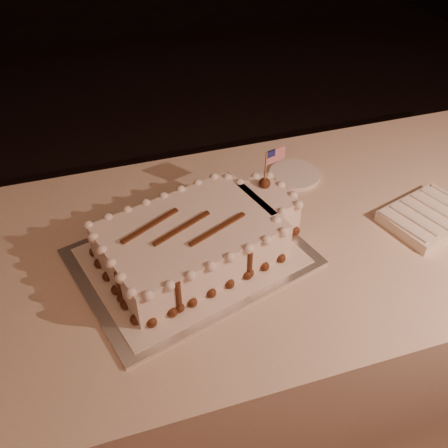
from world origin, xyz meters
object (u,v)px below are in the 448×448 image
object	(u,v)px
banquet_table	(222,338)
cake_board	(191,257)
side_plate	(294,175)
napkin_stack	(428,217)
sheet_cake	(200,236)

from	to	relation	value
banquet_table	cake_board	distance (m)	0.39
cake_board	side_plate	size ratio (longest dim) A/B	3.56
napkin_stack	side_plate	xyz separation A→B (m)	(-0.24, 0.28, -0.01)
banquet_table	sheet_cake	world-z (taller)	sheet_cake
sheet_cake	napkin_stack	distance (m)	0.58
banquet_table	napkin_stack	world-z (taller)	napkin_stack
banquet_table	sheet_cake	bearing A→B (deg)	-165.26
cake_board	banquet_table	bearing A→B (deg)	-0.70
cake_board	sheet_cake	distance (m)	0.06
cake_board	napkin_stack	bearing A→B (deg)	-20.88
banquet_table	cake_board	xyz separation A→B (m)	(-0.08, -0.02, 0.38)
cake_board	sheet_cake	xyz separation A→B (m)	(0.03, 0.01, 0.05)
sheet_cake	side_plate	bearing A→B (deg)	33.55
cake_board	napkin_stack	size ratio (longest dim) A/B	2.01
cake_board	sheet_cake	size ratio (longest dim) A/B	1.02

